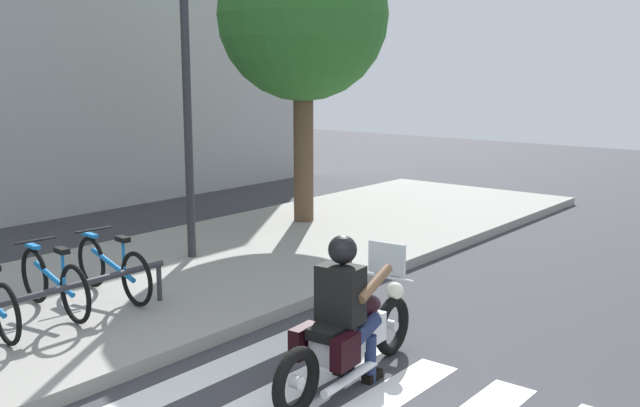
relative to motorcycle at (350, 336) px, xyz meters
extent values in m
cube|color=white|center=(-0.51, 0.35, -0.45)|extent=(2.80, 0.40, 0.01)
cube|color=white|center=(-0.51, 1.15, -0.45)|extent=(2.80, 0.40, 0.01)
torus|color=black|center=(0.81, 0.07, -0.15)|extent=(0.61, 0.16, 0.61)
cylinder|color=silver|center=(0.81, 0.07, -0.15)|extent=(0.12, 0.11, 0.11)
torus|color=black|center=(-0.83, -0.06, -0.15)|extent=(0.61, 0.16, 0.61)
cylinder|color=silver|center=(-0.83, -0.06, -0.15)|extent=(0.12, 0.11, 0.11)
cube|color=silver|center=(-0.01, 0.00, -0.01)|extent=(0.93, 0.35, 0.28)
ellipsoid|color=black|center=(0.22, 0.02, 0.21)|extent=(0.54, 0.32, 0.22)
cube|color=black|center=(-0.24, -0.01, 0.14)|extent=(0.58, 0.32, 0.10)
cube|color=black|center=(-0.43, 0.19, 0.03)|extent=(0.33, 0.14, 0.28)
cube|color=black|center=(-0.40, -0.25, 0.03)|extent=(0.33, 0.14, 0.28)
cylinder|color=silver|center=(0.65, 0.06, 0.41)|extent=(0.08, 0.62, 0.03)
sphere|color=white|center=(0.86, 0.07, 0.21)|extent=(0.18, 0.18, 0.18)
cube|color=silver|center=(0.68, 0.06, 0.59)|extent=(0.07, 0.40, 0.32)
cylinder|color=silver|center=(-0.27, -0.20, -0.27)|extent=(0.82, 0.14, 0.08)
cube|color=black|center=(-0.16, -0.01, 0.44)|extent=(0.29, 0.42, 0.52)
sphere|color=black|center=(-0.13, -0.01, 0.84)|extent=(0.26, 0.26, 0.26)
cylinder|color=brown|center=(0.05, 0.23, 0.52)|extent=(0.52, 0.13, 0.26)
cylinder|color=brown|center=(0.09, -0.21, 0.52)|extent=(0.52, 0.13, 0.26)
cylinder|color=#1E284C|center=(-0.02, 0.16, 0.08)|extent=(0.45, 0.17, 0.24)
cylinder|color=#1E284C|center=(0.10, 0.17, -0.22)|extent=(0.11, 0.11, 0.45)
cube|color=black|center=(0.14, 0.18, -0.41)|extent=(0.25, 0.12, 0.08)
cylinder|color=#1E284C|center=(0.00, -0.16, 0.08)|extent=(0.45, 0.17, 0.24)
cylinder|color=#1E284C|center=(0.12, -0.15, -0.22)|extent=(0.11, 0.11, 0.45)
cube|color=black|center=(0.16, -0.14, -0.41)|extent=(0.25, 0.12, 0.08)
torus|color=black|center=(-1.72, 2.96, 0.03)|extent=(0.12, 0.64, 0.64)
torus|color=black|center=(-0.81, 4.00, 0.04)|extent=(0.13, 0.66, 0.66)
torus|color=black|center=(-0.93, 2.99, 0.04)|extent=(0.13, 0.66, 0.66)
cylinder|color=blue|center=(-0.87, 3.49, 0.10)|extent=(0.16, 0.91, 0.25)
cylinder|color=blue|center=(-0.90, 3.24, 0.27)|extent=(0.04, 0.04, 0.40)
cube|color=black|center=(-0.90, 3.24, 0.47)|extent=(0.12, 0.21, 0.06)
cylinder|color=black|center=(-0.82, 3.89, 0.47)|extent=(0.48, 0.08, 0.03)
cube|color=blue|center=(-0.81, 4.00, 0.39)|extent=(0.11, 0.29, 0.04)
torus|color=black|center=(-0.02, 4.02, 0.03)|extent=(0.13, 0.65, 0.65)
torus|color=black|center=(-0.15, 2.96, 0.03)|extent=(0.13, 0.65, 0.65)
cylinder|color=blue|center=(-0.09, 3.49, 0.10)|extent=(0.17, 0.96, 0.26)
cylinder|color=blue|center=(-0.12, 3.22, 0.26)|extent=(0.04, 0.04, 0.40)
cube|color=black|center=(-0.12, 3.22, 0.46)|extent=(0.12, 0.21, 0.06)
cylinder|color=black|center=(-0.04, 3.92, 0.46)|extent=(0.48, 0.08, 0.03)
cube|color=blue|center=(-0.02, 4.02, 0.38)|extent=(0.11, 0.29, 0.04)
cylinder|color=#333338|center=(0.16, 2.94, -0.08)|extent=(0.06, 0.06, 0.45)
cylinder|color=#2D2D33|center=(1.80, 4.22, 1.79)|extent=(0.12, 0.12, 4.48)
cylinder|color=brown|center=(4.84, 4.62, 0.92)|extent=(0.36, 0.36, 2.75)
sphere|color=#2D6B28|center=(4.84, 4.62, 3.34)|extent=(2.98, 2.98, 2.98)
camera|label=1|loc=(-5.17, -3.80, 2.42)|focal=41.13mm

